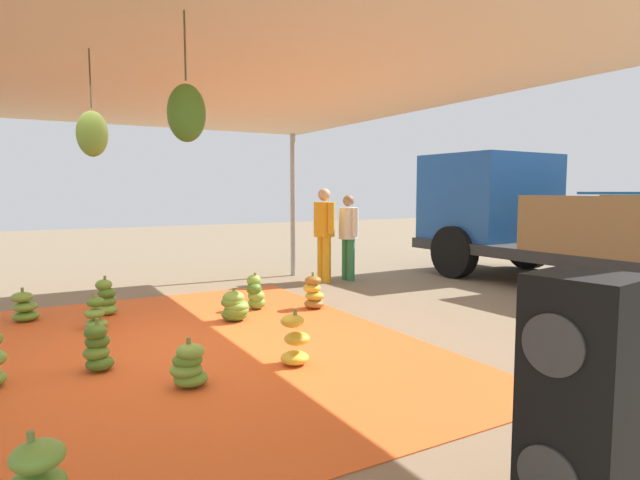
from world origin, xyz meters
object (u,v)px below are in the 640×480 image
(banana_bunch_8, at_px, (96,315))
(banana_bunch_9, at_px, (295,341))
(banana_bunch_1, at_px, (255,293))
(cargo_truck_main, at_px, (586,220))
(banana_bunch_0, at_px, (314,293))
(banana_bunch_6, at_px, (97,349))
(banana_bunch_4, at_px, (189,366))
(worker_0, at_px, (348,231))
(speaker_stack, at_px, (582,403))
(banana_bunch_2, at_px, (235,307))
(banana_bunch_10, at_px, (106,298))
(worker_1, at_px, (324,228))
(banana_bunch_5, at_px, (25,308))

(banana_bunch_8, relative_size, banana_bunch_9, 0.80)
(banana_bunch_1, xyz_separation_m, cargo_truck_main, (1.21, 5.62, 0.94))
(banana_bunch_0, distance_m, banana_bunch_6, 3.26)
(banana_bunch_4, xyz_separation_m, worker_0, (-3.89, 4.12, 0.75))
(cargo_truck_main, bearing_deg, banana_bunch_9, -79.39)
(banana_bunch_1, bearing_deg, banana_bunch_9, -13.83)
(worker_0, distance_m, speaker_stack, 7.34)
(banana_bunch_2, distance_m, banana_bunch_10, 1.81)
(banana_bunch_1, bearing_deg, worker_0, 120.48)
(banana_bunch_2, height_order, banana_bunch_8, banana_bunch_8)
(banana_bunch_4, xyz_separation_m, banana_bunch_6, (-0.81, -0.63, 0.03))
(banana_bunch_0, xyz_separation_m, banana_bunch_1, (-0.34, -0.75, 0.02))
(banana_bunch_2, relative_size, banana_bunch_6, 0.91)
(banana_bunch_8, xyz_separation_m, worker_1, (-1.54, 4.09, 0.82))
(banana_bunch_0, distance_m, banana_bunch_10, 2.81)
(banana_bunch_5, distance_m, worker_1, 4.95)
(banana_bunch_4, xyz_separation_m, cargo_truck_main, (-1.22, 7.25, 1.00))
(banana_bunch_2, height_order, worker_0, worker_0)
(banana_bunch_1, relative_size, banana_bunch_9, 0.96)
(cargo_truck_main, bearing_deg, banana_bunch_8, -98.77)
(banana_bunch_2, xyz_separation_m, banana_bunch_4, (1.94, -1.14, -0.01))
(banana_bunch_5, height_order, worker_1, worker_1)
(banana_bunch_0, relative_size, worker_0, 0.32)
(banana_bunch_5, bearing_deg, cargo_truck_main, 76.47)
(banana_bunch_2, relative_size, worker_0, 0.28)
(cargo_truck_main, distance_m, worker_0, 4.12)
(worker_1, bearing_deg, worker_0, 83.32)
(banana_bunch_6, distance_m, worker_1, 5.35)
(banana_bunch_9, relative_size, banana_bunch_10, 1.03)
(cargo_truck_main, height_order, speaker_stack, cargo_truck_main)
(banana_bunch_0, distance_m, banana_bunch_1, 0.82)
(banana_bunch_10, relative_size, worker_1, 0.31)
(banana_bunch_9, xyz_separation_m, worker_1, (-3.89, 2.59, 0.77))
(banana_bunch_0, bearing_deg, banana_bunch_2, -83.47)
(worker_0, relative_size, speaker_stack, 1.25)
(banana_bunch_8, height_order, banana_bunch_9, banana_bunch_9)
(banana_bunch_8, height_order, worker_0, worker_0)
(cargo_truck_main, height_order, worker_1, cargo_truck_main)
(banana_bunch_4, bearing_deg, speaker_stack, 22.32)
(banana_bunch_0, relative_size, banana_bunch_9, 0.95)
(cargo_truck_main, xyz_separation_m, speaker_stack, (4.04, -6.09, -0.54))
(banana_bunch_5, bearing_deg, banana_bunch_4, 20.27)
(banana_bunch_9, bearing_deg, banana_bunch_10, -157.18)
(banana_bunch_9, height_order, speaker_stack, speaker_stack)
(banana_bunch_4, distance_m, banana_bunch_8, 2.45)
(speaker_stack, bearing_deg, banana_bunch_6, -153.82)
(banana_bunch_10, height_order, cargo_truck_main, cargo_truck_main)
(speaker_stack, bearing_deg, worker_1, 159.94)
(banana_bunch_1, distance_m, cargo_truck_main, 5.82)
(banana_bunch_6, relative_size, worker_0, 0.30)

